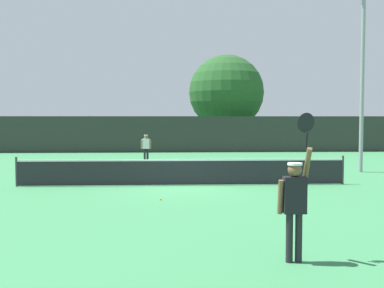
{
  "coord_description": "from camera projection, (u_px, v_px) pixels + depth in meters",
  "views": [
    {
      "loc": [
        -0.5,
        -16.93,
        2.45
      ],
      "look_at": [
        0.49,
        2.76,
        1.37
      ],
      "focal_mm": 43.44,
      "sensor_mm": 36.0,
      "label": 1
    }
  ],
  "objects": [
    {
      "name": "parked_car_near",
      "position": [
        73.0,
        139.0,
        38.57
      ],
      "size": [
        2.01,
        4.25,
        1.69
      ],
      "rotation": [
        0.0,
        0.0,
        -0.03
      ],
      "color": "#B7B7BC",
      "rests_on": "ground"
    },
    {
      "name": "parked_car_far",
      "position": [
        194.0,
        137.0,
        42.49
      ],
      "size": [
        1.93,
        4.21,
        1.69
      ],
      "rotation": [
        0.0,
        0.0,
        0.01
      ],
      "color": "#B7B7BC",
      "rests_on": "ground"
    },
    {
      "name": "player_serving",
      "position": [
        295.0,
        196.0,
        7.88
      ],
      "size": [
        0.68,
        0.4,
        2.56
      ],
      "color": "black",
      "rests_on": "ground"
    },
    {
      "name": "parked_car_mid",
      "position": [
        143.0,
        137.0,
        41.1
      ],
      "size": [
        2.22,
        4.34,
        1.69
      ],
      "rotation": [
        0.0,
        0.0,
        0.08
      ],
      "color": "black",
      "rests_on": "ground"
    },
    {
      "name": "tennis_ball",
      "position": [
        160.0,
        199.0,
        13.95
      ],
      "size": [
        0.07,
        0.07,
        0.07
      ],
      "primitive_type": "sphere",
      "color": "#CCE033",
      "rests_on": "ground"
    },
    {
      "name": "light_pole",
      "position": [
        363.0,
        65.0,
        21.01
      ],
      "size": [
        1.18,
        0.28,
        8.61
      ],
      "color": "gray",
      "rests_on": "ground"
    },
    {
      "name": "tennis_net",
      "position": [
        182.0,
        171.0,
        17.02
      ],
      "size": [
        12.06,
        0.08,
        1.07
      ],
      "color": "#232328",
      "rests_on": "ground"
    },
    {
      "name": "player_receiving",
      "position": [
        146.0,
        146.0,
        25.98
      ],
      "size": [
        0.57,
        0.23,
        1.54
      ],
      "rotation": [
        0.0,
        0.0,
        3.14
      ],
      "color": "white",
      "rests_on": "ground"
    },
    {
      "name": "large_tree",
      "position": [
        226.0,
        92.0,
        38.25
      ],
      "size": [
        6.16,
        6.16,
        7.69
      ],
      "color": "brown",
      "rests_on": "ground"
    },
    {
      "name": "ground_plane",
      "position": [
        183.0,
        185.0,
        17.04
      ],
      "size": [
        120.0,
        120.0,
        0.0
      ],
      "primitive_type": "plane",
      "color": "#387F4C"
    },
    {
      "name": "perimeter_fence",
      "position": [
        176.0,
        134.0,
        33.68
      ],
      "size": [
        38.9,
        0.12,
        2.62
      ],
      "primitive_type": "cube",
      "color": "#2D332D",
      "rests_on": "ground"
    }
  ]
}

